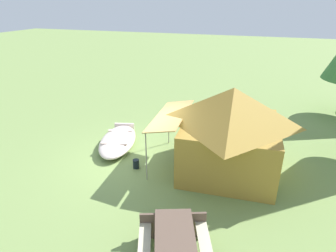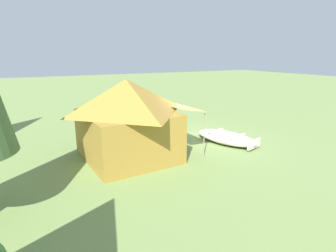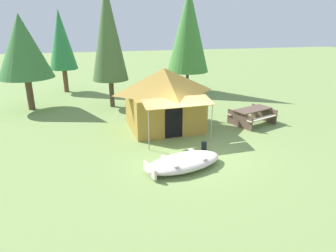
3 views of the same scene
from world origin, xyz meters
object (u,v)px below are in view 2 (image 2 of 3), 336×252
Objects in this scene: cooler_box at (139,141)px; fuel_can at (184,136)px; picnic_table at (107,119)px; beached_rowboat at (226,137)px; canvas_cabin_tent at (127,118)px.

cooler_box reaches higher than fuel_can.
picnic_table is 4.08× the size of cooler_box.
picnic_table is at bearing 39.30° from beached_rowboat.
canvas_cabin_tent reaches higher than fuel_can.
fuel_can is at bearing 47.11° from beached_rowboat.
fuel_can is (1.22, 1.31, -0.07)m from beached_rowboat.
cooler_box is at bearing 83.49° from fuel_can.
picnic_table is 7.62× the size of fuel_can.
canvas_cabin_tent is at bearing 173.88° from picnic_table.
picnic_table is 3.11m from cooler_box.
beached_rowboat reaches higher than fuel_can.
cooler_box is (1.44, 3.30, -0.06)m from beached_rowboat.
canvas_cabin_tent is 4.36m from picnic_table.
fuel_can is (0.93, -2.84, -1.28)m from canvas_cabin_tent.
cooler_box is 2.01m from fuel_can.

